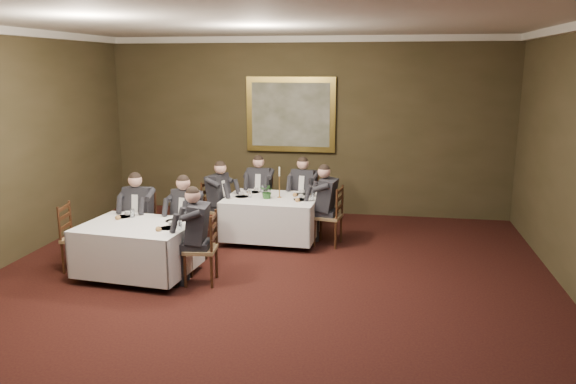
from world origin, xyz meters
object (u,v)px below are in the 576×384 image
(chair_sec_endright, at_px, (202,263))
(chair_sec_endleft, at_px, (80,251))
(diner_sec_backleft, at_px, (140,225))
(diner_sec_endright, at_px, (200,247))
(diner_main_backright, at_px, (304,202))
(chair_sec_backright, at_px, (189,243))
(chair_main_endright, at_px, (329,228))
(chair_main_backright, at_px, (304,214))
(centerpiece, at_px, (267,191))
(chair_main_endleft, at_px, (217,221))
(chair_main_backleft, at_px, (260,212))
(diner_main_backleft, at_px, (260,200))
(diner_sec_backright, at_px, (188,229))
(table_second, at_px, (138,246))
(diner_main_endleft, at_px, (217,209))
(chair_sec_backleft, at_px, (141,239))
(painting, at_px, (291,115))
(table_main, at_px, (272,215))
(candlestick, at_px, (279,186))
(diner_main_endright, at_px, (328,215))

(chair_sec_endright, xyz_separation_m, chair_sec_endleft, (-1.93, 0.19, 0.00))
(diner_sec_backleft, distance_m, diner_sec_endright, 1.58)
(diner_main_backright, distance_m, chair_sec_backright, 2.48)
(diner_main_backright, height_order, chair_main_endright, diner_main_backright)
(chair_main_backright, height_order, centerpiece, centerpiece)
(chair_main_endleft, xyz_separation_m, chair_main_endright, (1.96, -0.09, 0.00))
(chair_main_backleft, xyz_separation_m, chair_main_endright, (1.36, -0.86, 0.00))
(diner_main_backleft, bearing_deg, centerpiece, 111.81)
(diner_sec_backright, xyz_separation_m, chair_sec_endright, (0.48, -0.83, -0.23))
(table_second, relative_size, diner_sec_endright, 1.23)
(chair_main_endright, bearing_deg, diner_sec_backleft, 120.32)
(chair_main_endleft, bearing_deg, centerpiece, 96.72)
(table_second, distance_m, diner_main_backleft, 2.98)
(diner_main_endleft, height_order, chair_sec_backleft, diner_main_endleft)
(diner_sec_backleft, xyz_separation_m, painting, (1.87, 3.10, 1.48))
(chair_main_backleft, height_order, diner_sec_backright, diner_sec_backright)
(chair_main_endleft, height_order, chair_main_endright, same)
(table_second, height_order, diner_main_backleft, diner_main_backleft)
(chair_main_endleft, bearing_deg, chair_sec_endleft, -23.87)
(diner_main_endleft, bearing_deg, chair_main_backleft, 157.63)
(centerpiece, xyz_separation_m, painting, (0.05, 2.05, 1.09))
(chair_main_endleft, bearing_deg, chair_main_backleft, 157.00)
(chair_main_backright, xyz_separation_m, centerpiece, (-0.50, -0.87, 0.62))
(table_second, relative_size, chair_sec_backleft, 1.65)
(chair_main_backright, bearing_deg, chair_main_endright, 135.61)
(diner_main_backright, distance_m, chair_sec_endright, 3.00)
(diner_main_backleft, relative_size, chair_sec_backright, 1.35)
(diner_sec_backleft, bearing_deg, table_main, -149.26)
(chair_main_backright, height_order, candlestick, candlestick)
(table_main, height_order, candlestick, candlestick)
(diner_main_endleft, bearing_deg, diner_main_backleft, 157.22)
(diner_main_endleft, relative_size, diner_main_endright, 1.00)
(table_second, bearing_deg, diner_main_backleft, 67.24)
(diner_main_endleft, bearing_deg, chair_sec_backleft, -22.87)
(chair_main_backleft, relative_size, chair_main_endright, 1.00)
(chair_main_endleft, bearing_deg, diner_main_backright, 131.70)
(chair_sec_backright, xyz_separation_m, chair_sec_endright, (0.48, -0.84, 0.00))
(diner_sec_endright, bearing_deg, diner_sec_backleft, 47.93)
(diner_sec_backleft, bearing_deg, chair_sec_endright, 144.61)
(table_second, relative_size, diner_sec_backleft, 1.23)
(chair_main_backleft, xyz_separation_m, diner_main_endright, (1.35, -0.86, 0.23))
(table_main, distance_m, diner_sec_backleft, 2.19)
(table_main, distance_m, chair_sec_backright, 1.60)
(chair_main_backright, xyz_separation_m, chair_main_endright, (0.53, -0.82, 0.00))
(diner_main_backleft, bearing_deg, diner_sec_endright, 87.47)
(chair_main_endleft, relative_size, diner_sec_backright, 0.74)
(chair_sec_backright, distance_m, diner_sec_backright, 0.23)
(chair_sec_backleft, relative_size, candlestick, 1.85)
(table_main, xyz_separation_m, diner_main_endleft, (-0.97, 0.04, 0.06))
(table_second, relative_size, chair_sec_endright, 1.65)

